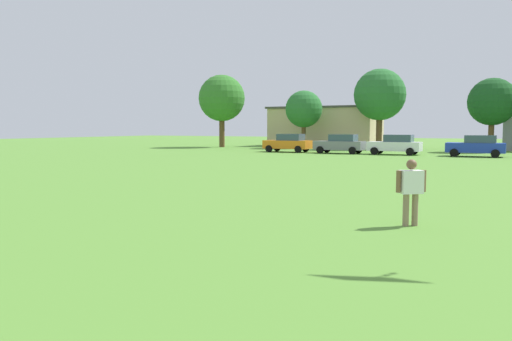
# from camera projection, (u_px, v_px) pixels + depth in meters

# --- Properties ---
(ground_plane) EXTENTS (160.00, 160.00, 0.00)m
(ground_plane) POSITION_uv_depth(u_px,v_px,m) (350.00, 168.00, 29.11)
(ground_plane) COLOR #568C33
(adult_bystander) EXTENTS (0.62, 0.55, 1.58)m
(adult_bystander) POSITION_uv_depth(u_px,v_px,m) (411.00, 187.00, 11.93)
(adult_bystander) COLOR #8C7259
(adult_bystander) RESTS_ON ground
(parked_car_orange_0) EXTENTS (4.30, 2.02, 1.68)m
(parked_car_orange_0) POSITION_uv_depth(u_px,v_px,m) (288.00, 143.00, 46.92)
(parked_car_orange_0) COLOR orange
(parked_car_orange_0) RESTS_ON ground
(parked_car_gray_1) EXTENTS (4.30, 2.02, 1.68)m
(parked_car_gray_1) POSITION_uv_depth(u_px,v_px,m) (340.00, 144.00, 44.54)
(parked_car_gray_1) COLOR slate
(parked_car_gray_1) RESTS_ON ground
(parked_car_white_2) EXTENTS (4.30, 2.02, 1.68)m
(parked_car_white_2) POSITION_uv_depth(u_px,v_px,m) (395.00, 144.00, 42.53)
(parked_car_white_2) COLOR white
(parked_car_white_2) RESTS_ON ground
(parked_car_blue_3) EXTENTS (4.30, 2.02, 1.68)m
(parked_car_blue_3) POSITION_uv_depth(u_px,v_px,m) (477.00, 146.00, 39.62)
(parked_car_blue_3) COLOR #1E38AD
(parked_car_blue_3) RESTS_ON ground
(tree_far_left) EXTENTS (5.30, 5.30, 8.27)m
(tree_far_left) POSITION_uv_depth(u_px,v_px,m) (222.00, 98.00, 58.01)
(tree_far_left) COLOR brown
(tree_far_left) RESTS_ON ground
(tree_left) EXTENTS (4.04, 4.04, 6.29)m
(tree_left) POSITION_uv_depth(u_px,v_px,m) (304.00, 109.00, 55.35)
(tree_left) COLOR brown
(tree_left) RESTS_ON ground
(tree_center_left) EXTENTS (5.37, 5.37, 8.37)m
(tree_center_left) POSITION_uv_depth(u_px,v_px,m) (380.00, 95.00, 52.89)
(tree_center_left) COLOR brown
(tree_center_left) RESTS_ON ground
(tree_center_right) EXTENTS (4.40, 4.40, 6.85)m
(tree_center_right) POSITION_uv_depth(u_px,v_px,m) (492.00, 102.00, 46.93)
(tree_center_right) COLOR brown
(tree_center_right) RESTS_ON ground
(house_right) EXTENTS (12.95, 6.61, 4.72)m
(house_right) POSITION_uv_depth(u_px,v_px,m) (325.00, 126.00, 60.69)
(house_right) COLOR beige
(house_right) RESTS_ON ground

